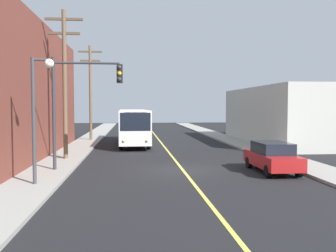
# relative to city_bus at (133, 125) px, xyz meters

# --- Properties ---
(ground_plane) EXTENTS (120.00, 120.00, 0.00)m
(ground_plane) POSITION_rel_city_bus_xyz_m (2.67, -14.24, -1.82)
(ground_plane) COLOR black
(sidewalk_left) EXTENTS (2.50, 90.00, 0.15)m
(sidewalk_left) POSITION_rel_city_bus_xyz_m (-4.58, -4.24, -1.74)
(sidewalk_left) COLOR gray
(sidewalk_left) RESTS_ON ground
(sidewalk_right) EXTENTS (2.50, 90.00, 0.15)m
(sidewalk_right) POSITION_rel_city_bus_xyz_m (9.92, -4.24, -1.74)
(sidewalk_right) COLOR gray
(sidewalk_right) RESTS_ON ground
(lane_stripe_center) EXTENTS (0.16, 60.00, 0.01)m
(lane_stripe_center) POSITION_rel_city_bus_xyz_m (2.67, 0.76, -1.81)
(lane_stripe_center) COLOR #D8CC4C
(lane_stripe_center) RESTS_ON ground
(building_right_warehouse) EXTENTS (12.00, 18.10, 5.34)m
(building_right_warehouse) POSITION_rel_city_bus_xyz_m (17.17, 0.57, 0.85)
(building_right_warehouse) COLOR #B2B2A8
(building_right_warehouse) RESTS_ON ground
(city_bus) EXTENTS (2.80, 12.20, 3.20)m
(city_bus) POSITION_rel_city_bus_xyz_m (0.00, 0.00, 0.00)
(city_bus) COLOR silver
(city_bus) RESTS_ON ground
(parked_car_red) EXTENTS (1.84, 4.41, 1.62)m
(parked_car_red) POSITION_rel_city_bus_xyz_m (7.37, -15.45, -0.98)
(parked_car_red) COLOR maroon
(parked_car_red) RESTS_ON ground
(utility_pole_near) EXTENTS (2.40, 0.28, 9.56)m
(utility_pole_near) POSITION_rel_city_bus_xyz_m (-4.44, -10.03, 3.61)
(utility_pole_near) COLOR brown
(utility_pole_near) RESTS_ON sidewalk_left
(utility_pole_mid) EXTENTS (2.40, 0.28, 9.50)m
(utility_pole_mid) POSITION_rel_city_bus_xyz_m (-4.32, 3.89, 3.58)
(utility_pole_mid) COLOR brown
(utility_pole_mid) RESTS_ON sidewalk_left
(traffic_signal_left_corner) EXTENTS (3.75, 0.48, 6.00)m
(traffic_signal_left_corner) POSITION_rel_city_bus_xyz_m (-2.74, -14.34, 2.49)
(traffic_signal_left_corner) COLOR #2D2D33
(traffic_signal_left_corner) RESTS_ON sidewalk_left
(street_lamp_left) EXTENTS (0.98, 0.40, 5.50)m
(street_lamp_left) POSITION_rel_city_bus_xyz_m (-4.15, -18.08, 1.92)
(street_lamp_left) COLOR #38383D
(street_lamp_left) RESTS_ON sidewalk_left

